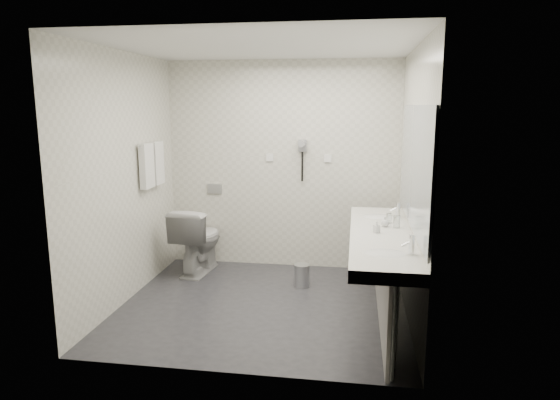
# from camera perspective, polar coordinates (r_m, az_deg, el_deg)

# --- Properties ---
(floor) EXTENTS (2.80, 2.80, 0.00)m
(floor) POSITION_cam_1_polar(r_m,az_deg,el_deg) (5.08, -1.97, -11.99)
(floor) COLOR #27272D
(floor) RESTS_ON ground
(ceiling) EXTENTS (2.80, 2.80, 0.00)m
(ceiling) POSITION_cam_1_polar(r_m,az_deg,el_deg) (4.71, -2.18, 17.30)
(ceiling) COLOR silver
(ceiling) RESTS_ON wall_back
(wall_back) EXTENTS (2.80, 0.00, 2.80)m
(wall_back) POSITION_cam_1_polar(r_m,az_deg,el_deg) (6.00, 0.25, 3.96)
(wall_back) COLOR beige
(wall_back) RESTS_ON floor
(wall_front) EXTENTS (2.80, 0.00, 2.80)m
(wall_front) POSITION_cam_1_polar(r_m,az_deg,el_deg) (3.49, -6.07, -1.14)
(wall_front) COLOR beige
(wall_front) RESTS_ON floor
(wall_left) EXTENTS (0.00, 2.60, 2.60)m
(wall_left) POSITION_cam_1_polar(r_m,az_deg,el_deg) (5.18, -17.48, 2.36)
(wall_left) COLOR beige
(wall_left) RESTS_ON floor
(wall_right) EXTENTS (0.00, 2.60, 2.60)m
(wall_right) POSITION_cam_1_polar(r_m,az_deg,el_deg) (4.68, 15.02, 1.62)
(wall_right) COLOR beige
(wall_right) RESTS_ON floor
(vanity_counter) EXTENTS (0.55, 2.20, 0.10)m
(vanity_counter) POSITION_cam_1_polar(r_m,az_deg,el_deg) (4.56, 11.56, -4.26)
(vanity_counter) COLOR silver
(vanity_counter) RESTS_ON floor
(vanity_panel) EXTENTS (0.03, 2.15, 0.75)m
(vanity_panel) POSITION_cam_1_polar(r_m,az_deg,el_deg) (4.68, 11.67, -9.30)
(vanity_panel) COLOR gray
(vanity_panel) RESTS_ON floor
(vanity_post_near) EXTENTS (0.06, 0.06, 0.75)m
(vanity_post_near) POSITION_cam_1_polar(r_m,az_deg,el_deg) (3.73, 12.93, -14.79)
(vanity_post_near) COLOR silver
(vanity_post_near) RESTS_ON floor
(vanity_post_far) EXTENTS (0.06, 0.06, 0.75)m
(vanity_post_far) POSITION_cam_1_polar(r_m,az_deg,el_deg) (5.67, 11.47, -5.70)
(vanity_post_far) COLOR silver
(vanity_post_far) RESTS_ON floor
(mirror) EXTENTS (0.02, 2.20, 1.05)m
(mirror) POSITION_cam_1_polar(r_m,az_deg,el_deg) (4.45, 15.23, 3.76)
(mirror) COLOR #B2BCC6
(mirror) RESTS_ON wall_right
(basin_near) EXTENTS (0.40, 0.31, 0.05)m
(basin_near) POSITION_cam_1_polar(r_m,az_deg,el_deg) (3.92, 12.02, -6.23)
(basin_near) COLOR white
(basin_near) RESTS_ON vanity_counter
(basin_far) EXTENTS (0.40, 0.31, 0.05)m
(basin_far) POSITION_cam_1_polar(r_m,az_deg,el_deg) (5.18, 11.25, -2.03)
(basin_far) COLOR white
(basin_far) RESTS_ON vanity_counter
(faucet_near) EXTENTS (0.04, 0.04, 0.15)m
(faucet_near) POSITION_cam_1_polar(r_m,az_deg,el_deg) (3.91, 14.93, -5.02)
(faucet_near) COLOR silver
(faucet_near) RESTS_ON vanity_counter
(faucet_far) EXTENTS (0.04, 0.04, 0.15)m
(faucet_far) POSITION_cam_1_polar(r_m,az_deg,el_deg) (5.17, 13.44, -1.11)
(faucet_far) COLOR silver
(faucet_far) RESTS_ON vanity_counter
(soap_bottle_a) EXTENTS (0.07, 0.07, 0.11)m
(soap_bottle_a) POSITION_cam_1_polar(r_m,az_deg,el_deg) (4.50, 11.08, -3.07)
(soap_bottle_a) COLOR white
(soap_bottle_a) RESTS_ON vanity_counter
(soap_bottle_b) EXTENTS (0.11, 0.11, 0.10)m
(soap_bottle_b) POSITION_cam_1_polar(r_m,az_deg,el_deg) (4.74, 12.01, -2.45)
(soap_bottle_b) COLOR white
(soap_bottle_b) RESTS_ON vanity_counter
(glass_left) EXTENTS (0.08, 0.08, 0.12)m
(glass_left) POSITION_cam_1_polar(r_m,az_deg,el_deg) (4.72, 13.30, -2.45)
(glass_left) COLOR silver
(glass_left) RESTS_ON vanity_counter
(glass_right) EXTENTS (0.06, 0.06, 0.10)m
(glass_right) POSITION_cam_1_polar(r_m,az_deg,el_deg) (4.88, 12.46, -2.07)
(glass_right) COLOR silver
(glass_right) RESTS_ON vanity_counter
(toilet) EXTENTS (0.53, 0.83, 0.79)m
(toilet) POSITION_cam_1_polar(r_m,az_deg,el_deg) (5.99, -9.43, -4.53)
(toilet) COLOR white
(toilet) RESTS_ON floor
(flush_plate) EXTENTS (0.18, 0.02, 0.12)m
(flush_plate) POSITION_cam_1_polar(r_m,az_deg,el_deg) (6.21, -7.55, 1.31)
(flush_plate) COLOR #B2B5BA
(flush_plate) RESTS_ON wall_back
(pedal_bin) EXTENTS (0.21, 0.21, 0.24)m
(pedal_bin) POSITION_cam_1_polar(r_m,az_deg,el_deg) (5.52, 2.54, -8.77)
(pedal_bin) COLOR #B2B5BA
(pedal_bin) RESTS_ON floor
(bin_lid) EXTENTS (0.17, 0.17, 0.02)m
(bin_lid) POSITION_cam_1_polar(r_m,az_deg,el_deg) (5.47, 2.55, -7.52)
(bin_lid) COLOR #B2B5BA
(bin_lid) RESTS_ON pedal_bin
(towel_rail) EXTENTS (0.02, 0.62, 0.02)m
(towel_rail) POSITION_cam_1_polar(r_m,az_deg,el_deg) (5.62, -14.73, 6.21)
(towel_rail) COLOR silver
(towel_rail) RESTS_ON wall_left
(towel_near) EXTENTS (0.07, 0.24, 0.48)m
(towel_near) POSITION_cam_1_polar(r_m,az_deg,el_deg) (5.51, -15.10, 3.81)
(towel_near) COLOR silver
(towel_near) RESTS_ON towel_rail
(towel_far) EXTENTS (0.07, 0.24, 0.48)m
(towel_far) POSITION_cam_1_polar(r_m,az_deg,el_deg) (5.77, -13.99, 4.16)
(towel_far) COLOR silver
(towel_far) RESTS_ON towel_rail
(dryer_cradle) EXTENTS (0.10, 0.04, 0.14)m
(dryer_cradle) POSITION_cam_1_polar(r_m,az_deg,el_deg) (5.92, 2.62, 6.28)
(dryer_cradle) COLOR gray
(dryer_cradle) RESTS_ON wall_back
(dryer_barrel) EXTENTS (0.08, 0.14, 0.08)m
(dryer_barrel) POSITION_cam_1_polar(r_m,az_deg,el_deg) (5.85, 2.55, 6.52)
(dryer_barrel) COLOR gray
(dryer_barrel) RESTS_ON dryer_cradle
(dryer_cord) EXTENTS (0.02, 0.02, 0.35)m
(dryer_cord) POSITION_cam_1_polar(r_m,az_deg,el_deg) (5.93, 2.59, 3.86)
(dryer_cord) COLOR black
(dryer_cord) RESTS_ON dryer_cradle
(switch_plate_a) EXTENTS (0.09, 0.02, 0.09)m
(switch_plate_a) POSITION_cam_1_polar(r_m,az_deg,el_deg) (6.01, -1.18, 4.92)
(switch_plate_a) COLOR white
(switch_plate_a) RESTS_ON wall_back
(switch_plate_b) EXTENTS (0.09, 0.02, 0.09)m
(switch_plate_b) POSITION_cam_1_polar(r_m,az_deg,el_deg) (5.93, 5.52, 4.79)
(switch_plate_b) COLOR white
(switch_plate_b) RESTS_ON wall_back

